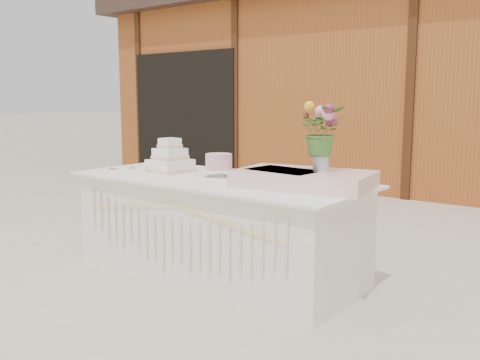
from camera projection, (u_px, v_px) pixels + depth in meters
name	position (u px, v px, depth m)	size (l,w,h in m)	color
ground	(217.00, 273.00, 4.26)	(80.00, 80.00, 0.00)	beige
barn	(456.00, 80.00, 8.67)	(12.60, 4.60, 3.30)	brown
cake_table	(216.00, 226.00, 4.20)	(2.40, 1.00, 0.77)	white
wedding_cake	(170.00, 160.00, 4.50)	(0.34, 0.34, 0.28)	white
pink_cake_stand	(219.00, 164.00, 4.15)	(0.26, 0.26, 0.19)	white
satin_runner	(304.00, 179.00, 3.72)	(0.93, 0.54, 0.12)	#FDD3CB
flower_vase	(321.00, 160.00, 3.66)	(0.11, 0.11, 0.15)	silver
bouquet	(322.00, 124.00, 3.62)	(0.31, 0.27, 0.34)	#3F6D2B
loose_flowers	(128.00, 167.00, 4.78)	(0.14, 0.34, 0.02)	pink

